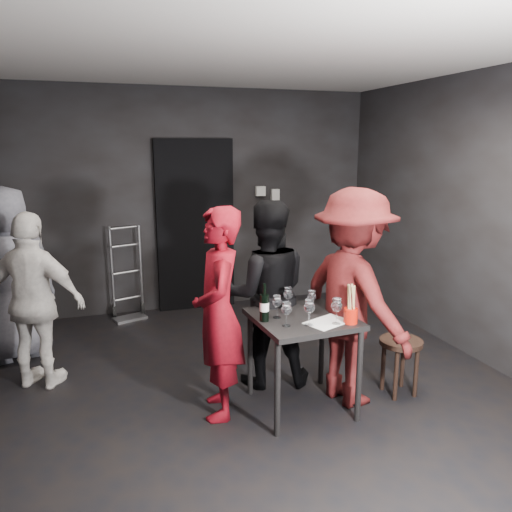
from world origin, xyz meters
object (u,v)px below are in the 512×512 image
object	(u,v)px
server_red	(218,307)
wine_bottle	(264,307)
stool	(401,351)
tasting_table	(303,329)
woman_black	(266,289)
breadstick_cup	(351,305)
hand_truck	(128,301)
bystander_grey	(10,265)
bystander_cream	(35,301)
man_maroon	(354,283)

from	to	relation	value
server_red	wine_bottle	size ratio (longest dim) A/B	5.96
stool	tasting_table	bearing A→B (deg)	177.11
tasting_table	woman_black	bearing A→B (deg)	103.75
breadstick_cup	hand_truck	bearing A→B (deg)	116.72
bystander_grey	wine_bottle	xyz separation A→B (m)	(1.93, -1.73, -0.06)
stool	wine_bottle	xyz separation A→B (m)	(-1.17, 0.04, 0.48)
breadstick_cup	woman_black	bearing A→B (deg)	118.10
bystander_grey	hand_truck	bearing A→B (deg)	-161.65
hand_truck	woman_black	xyz separation A→B (m)	(1.02, -2.07, 0.63)
tasting_table	bystander_cream	distance (m)	2.23
man_maroon	server_red	bearing A→B (deg)	68.61
tasting_table	man_maroon	distance (m)	0.53
bystander_cream	bystander_grey	size ratio (longest dim) A/B	0.82
bystander_grey	server_red	bearing A→B (deg)	115.99
bystander_grey	wine_bottle	size ratio (longest dim) A/B	6.45
bystander_grey	woman_black	bearing A→B (deg)	130.72
hand_truck	server_red	xyz separation A→B (m)	(0.52, -2.45, 0.64)
woman_black	man_maroon	bearing A→B (deg)	149.76
woman_black	bystander_grey	xyz separation A→B (m)	(-2.12, 1.22, 0.08)
man_maroon	bystander_cream	xyz separation A→B (m)	(-2.40, 1.02, -0.22)
server_red	tasting_table	bearing A→B (deg)	88.27
hand_truck	bystander_cream	distance (m)	1.84
hand_truck	bystander_grey	distance (m)	1.56
stool	woman_black	distance (m)	1.22
woman_black	wine_bottle	size ratio (longest dim) A/B	5.89
hand_truck	tasting_table	world-z (taller)	hand_truck
bystander_cream	breadstick_cup	distance (m)	2.58
stool	bystander_grey	distance (m)	3.61
tasting_table	bystander_grey	bearing A→B (deg)	142.46
server_red	bystander_cream	bearing A→B (deg)	-113.94
server_red	man_maroon	bearing A→B (deg)	93.10
breadstick_cup	bystander_cream	bearing A→B (deg)	150.66
hand_truck	breadstick_cup	bearing A→B (deg)	-82.11
stool	server_red	world-z (taller)	server_red
hand_truck	man_maroon	size ratio (longest dim) A/B	0.57
woman_black	breadstick_cup	bearing A→B (deg)	130.19
hand_truck	wine_bottle	distance (m)	2.79
server_red	bystander_cream	size ratio (longest dim) A/B	1.13
man_maroon	bystander_cream	world-z (taller)	man_maroon
man_maroon	bystander_cream	distance (m)	2.62
tasting_table	man_maroon	world-z (taller)	man_maroon
tasting_table	wine_bottle	xyz separation A→B (m)	(-0.31, -0.00, 0.21)
tasting_table	wine_bottle	bearing A→B (deg)	-179.50
server_red	breadstick_cup	distance (m)	0.97
hand_truck	bystander_cream	xyz separation A→B (m)	(-0.83, -1.55, 0.54)
man_maroon	bystander_cream	bearing A→B (deg)	52.21
stool	hand_truck	bearing A→B (deg)	127.37
bystander_cream	woman_black	bearing A→B (deg)	-168.08
stool	man_maroon	distance (m)	0.74
server_red	bystander_cream	xyz separation A→B (m)	(-1.35, 0.90, -0.10)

